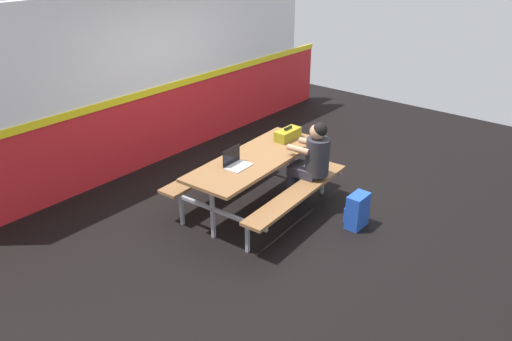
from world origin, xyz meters
TOP-DOWN VIEW (x-y plane):
  - ground_plane at (0.00, 0.00)m, footprint 10.00×10.00m
  - accent_backdrop at (0.00, 2.20)m, footprint 8.00×0.14m
  - picnic_table_main at (-0.41, 0.00)m, footprint 2.13×1.67m
  - student_nearer at (0.07, -0.53)m, footprint 0.38×0.53m
  - laptop_silver at (-0.77, 0.01)m, footprint 0.33×0.24m
  - toolbox_grey at (0.33, 0.05)m, footprint 0.40×0.18m
  - backpack_dark at (0.04, -1.24)m, footprint 0.30×0.22m

SIDE VIEW (x-z plane):
  - ground_plane at x=0.00m, z-range -0.02..0.00m
  - backpack_dark at x=0.04m, z-range 0.00..0.44m
  - picnic_table_main at x=-0.41m, z-range 0.21..0.95m
  - student_nearer at x=0.07m, z-range 0.10..1.31m
  - laptop_silver at x=-0.77m, z-range 0.67..0.90m
  - toolbox_grey at x=0.33m, z-range 0.72..0.90m
  - accent_backdrop at x=0.00m, z-range -0.05..2.55m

